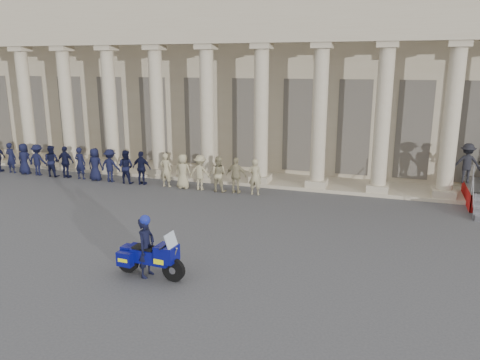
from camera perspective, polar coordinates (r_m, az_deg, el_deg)
name	(u,v)px	position (r m, az deg, el deg)	size (l,w,h in m)	color
ground	(149,242)	(15.05, -11.00, -7.44)	(90.00, 90.00, 0.00)	#3F3F42
building	(272,80)	(27.79, 3.93, 12.08)	(40.00, 12.50, 9.00)	tan
officer_rank	(104,165)	(23.04, -16.30, 1.77)	(15.35, 0.59, 1.56)	black
motorcycle	(150,256)	(12.53, -10.87, -9.14)	(2.03, 0.84, 1.30)	black
rider	(146,246)	(12.48, -11.37, -7.88)	(0.42, 0.61, 1.68)	black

